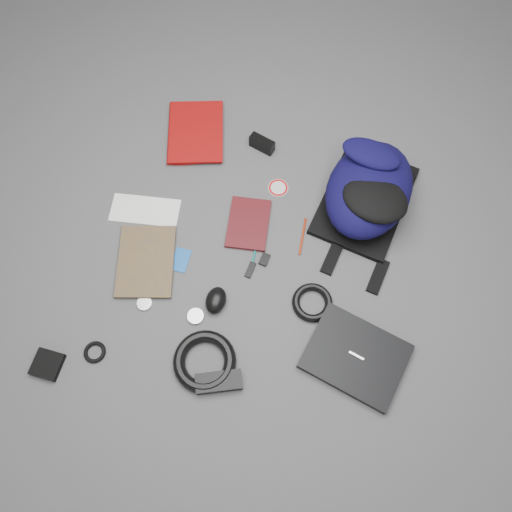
% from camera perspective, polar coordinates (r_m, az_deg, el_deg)
% --- Properties ---
extents(ground, '(4.00, 4.00, 0.00)m').
position_cam_1_polar(ground, '(1.77, 0.00, -0.25)').
color(ground, '#4F4F51').
rests_on(ground, ground).
extents(backpack, '(0.41, 0.51, 0.19)m').
position_cam_1_polar(backpack, '(1.83, 12.80, 7.45)').
color(backpack, black).
rests_on(backpack, ground).
extents(laptop, '(0.37, 0.32, 0.03)m').
position_cam_1_polar(laptop, '(1.68, 11.31, -11.20)').
color(laptop, black).
rests_on(laptop, ground).
extents(textbook_red, '(0.27, 0.33, 0.03)m').
position_cam_1_polar(textbook_red, '(2.04, -10.01, 13.66)').
color(textbook_red, maroon).
rests_on(textbook_red, ground).
extents(comic_book, '(0.25, 0.30, 0.02)m').
position_cam_1_polar(comic_book, '(1.82, -15.50, -0.59)').
color(comic_book, '#AE850C').
rests_on(comic_book, ground).
extents(envelope, '(0.26, 0.14, 0.00)m').
position_cam_1_polar(envelope, '(1.89, -12.57, 5.12)').
color(envelope, white).
rests_on(envelope, ground).
extents(dvd_case, '(0.16, 0.21, 0.02)m').
position_cam_1_polar(dvd_case, '(1.82, -0.88, 3.72)').
color(dvd_case, '#3B0B0E').
rests_on(dvd_case, ground).
extents(compact_camera, '(0.10, 0.07, 0.05)m').
position_cam_1_polar(compact_camera, '(1.97, 0.69, 12.69)').
color(compact_camera, black).
rests_on(compact_camera, ground).
extents(sticker_disc, '(0.08, 0.08, 0.00)m').
position_cam_1_polar(sticker_disc, '(1.90, 2.55, 7.79)').
color(sticker_disc, silver).
rests_on(sticker_disc, ground).
extents(pen_teal, '(0.01, 0.14, 0.01)m').
position_cam_1_polar(pen_teal, '(1.77, -0.26, -0.10)').
color(pen_teal, '#0C7469').
rests_on(pen_teal, ground).
extents(pen_red, '(0.01, 0.15, 0.01)m').
position_cam_1_polar(pen_red, '(1.81, 5.35, 2.26)').
color(pen_red, '#A32A0C').
rests_on(pen_red, ground).
extents(id_badge, '(0.06, 0.09, 0.00)m').
position_cam_1_polar(id_badge, '(1.78, -8.60, -0.46)').
color(id_badge, '#175AB0').
rests_on(id_badge, ground).
extents(usb_black, '(0.03, 0.06, 0.01)m').
position_cam_1_polar(usb_black, '(1.75, -0.66, -1.59)').
color(usb_black, black).
rests_on(usb_black, ground).
extents(key_fob, '(0.04, 0.05, 0.01)m').
position_cam_1_polar(key_fob, '(1.76, 0.98, -0.41)').
color(key_fob, black).
rests_on(key_fob, ground).
extents(mouse, '(0.07, 0.10, 0.05)m').
position_cam_1_polar(mouse, '(1.70, -4.61, -5.06)').
color(mouse, black).
rests_on(mouse, ground).
extents(headphone_left, '(0.06, 0.06, 0.01)m').
position_cam_1_polar(headphone_left, '(1.75, -12.62, -5.31)').
color(headphone_left, silver).
rests_on(headphone_left, ground).
extents(headphone_right, '(0.06, 0.06, 0.01)m').
position_cam_1_polar(headphone_right, '(1.71, -6.92, -6.86)').
color(headphone_right, '#A4A3A6').
rests_on(headphone_right, ground).
extents(cable_coil, '(0.14, 0.14, 0.03)m').
position_cam_1_polar(cable_coil, '(1.71, 6.45, -5.29)').
color(cable_coil, black).
rests_on(cable_coil, ground).
extents(power_brick, '(0.16, 0.11, 0.04)m').
position_cam_1_polar(power_brick, '(1.64, -4.28, -14.14)').
color(power_brick, black).
rests_on(power_brick, ground).
extents(power_cord_coil, '(0.27, 0.27, 0.04)m').
position_cam_1_polar(power_cord_coil, '(1.65, -5.89, -11.88)').
color(power_cord_coil, black).
rests_on(power_cord_coil, ground).
extents(pouch, '(0.10, 0.10, 0.02)m').
position_cam_1_polar(pouch, '(1.79, -22.74, -11.35)').
color(pouch, black).
rests_on(pouch, ground).
extents(earbud_coil, '(0.09, 0.09, 0.01)m').
position_cam_1_polar(earbud_coil, '(1.75, -17.95, -10.41)').
color(earbud_coil, black).
rests_on(earbud_coil, ground).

